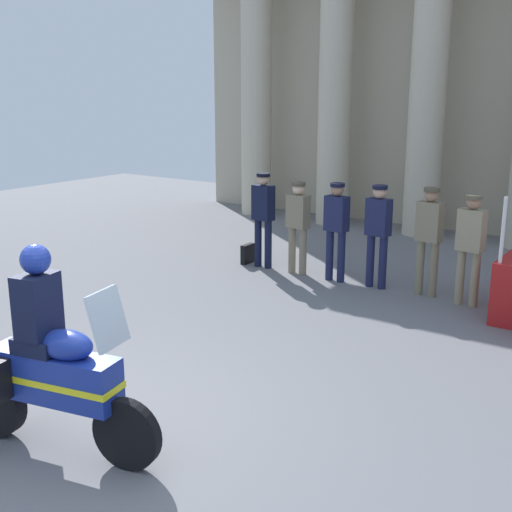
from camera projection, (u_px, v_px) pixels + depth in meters
ground_plane at (83, 434)px, 6.17m from camera, size 28.00×28.00×0.00m
colonnade_backdrop at (491, 60)px, 13.51m from camera, size 15.09×1.62×7.32m
officer_in_row_0 at (263, 212)px, 11.68m from camera, size 0.40×0.26×1.71m
officer_in_row_1 at (298, 220)px, 11.28m from camera, size 0.40×0.26×1.61m
officer_in_row_2 at (336, 224)px, 10.85m from camera, size 0.40×0.26×1.66m
officer_in_row_3 at (378, 228)px, 10.47m from camera, size 0.40×0.26×1.68m
officer_in_row_4 at (429, 233)px, 10.06m from camera, size 0.40×0.26×1.70m
officer_in_row_5 at (470, 241)px, 9.60m from camera, size 0.40×0.26×1.67m
motorcycle_with_rider at (47, 367)px, 5.73m from camera, size 2.07×0.82×1.90m
briefcase_on_ground at (248, 254)px, 12.16m from camera, size 0.10×0.32×0.36m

